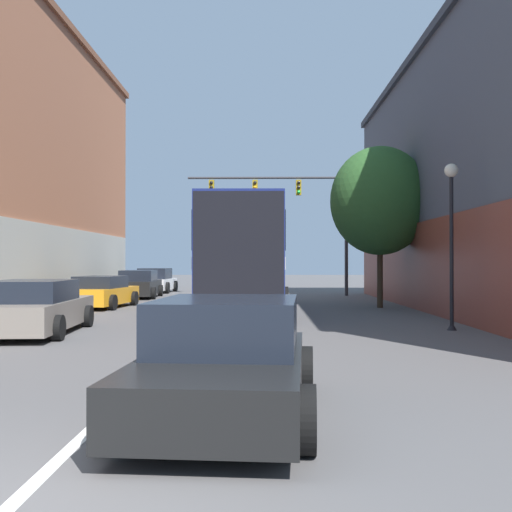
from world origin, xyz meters
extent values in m
cube|color=silver|center=(0.00, 15.80, 0.00)|extent=(0.14, 43.60, 0.01)
cube|color=#B7B2A3|center=(-6.55, 17.45, 1.60)|extent=(0.24, 28.15, 3.20)
cube|color=brown|center=(7.55, 17.20, 1.60)|extent=(0.24, 25.35, 3.20)
cube|color=navy|center=(1.08, 18.18, 2.01)|extent=(2.63, 11.17, 3.56)
cube|color=black|center=(1.08, 18.18, 2.65)|extent=(2.68, 10.95, 1.14)
cube|color=beige|center=(1.08, 18.18, 1.72)|extent=(2.67, 11.06, 0.36)
cube|color=black|center=(1.11, 12.62, 2.01)|extent=(2.51, 0.07, 3.42)
cylinder|color=black|center=(-0.25, 21.63, 0.50)|extent=(0.31, 1.00, 1.00)
cylinder|color=black|center=(2.37, 21.64, 0.50)|extent=(0.31, 1.00, 1.00)
cylinder|color=black|center=(-0.22, 14.71, 0.50)|extent=(0.31, 1.00, 1.00)
cylinder|color=black|center=(2.41, 14.73, 0.50)|extent=(0.31, 1.00, 1.00)
cube|color=black|center=(1.38, 2.92, 0.46)|extent=(1.99, 4.10, 0.56)
cube|color=black|center=(1.39, 3.16, 1.03)|extent=(1.72, 2.18, 0.59)
cylinder|color=black|center=(0.57, 4.21, 0.32)|extent=(0.26, 0.65, 0.64)
cylinder|color=black|center=(2.35, 4.09, 0.32)|extent=(0.26, 0.65, 0.64)
cylinder|color=black|center=(0.40, 1.74, 0.32)|extent=(0.26, 0.65, 0.64)
cylinder|color=black|center=(2.18, 1.62, 0.32)|extent=(0.26, 0.65, 0.64)
cube|color=silver|center=(-4.49, 30.85, 0.49)|extent=(1.91, 3.93, 0.62)
cube|color=black|center=(-4.50, 30.66, 1.10)|extent=(1.69, 2.08, 0.62)
cylinder|color=black|center=(-5.35, 32.09, 0.32)|extent=(0.25, 0.65, 0.65)
cylinder|color=black|center=(-3.54, 32.01, 0.32)|extent=(0.25, 0.65, 0.65)
cylinder|color=black|center=(-5.45, 29.69, 0.32)|extent=(0.25, 0.65, 0.65)
cylinder|color=black|center=(-3.64, 29.62, 0.32)|extent=(0.25, 0.65, 0.65)
cube|color=black|center=(-4.39, 25.74, 0.50)|extent=(1.88, 4.41, 0.68)
cube|color=black|center=(-4.38, 25.52, 1.10)|extent=(1.65, 2.33, 0.52)
cylinder|color=black|center=(-5.32, 27.04, 0.29)|extent=(0.25, 0.58, 0.57)
cylinder|color=black|center=(-3.57, 27.12, 0.29)|extent=(0.25, 0.58, 0.57)
cylinder|color=black|center=(-5.20, 24.35, 0.29)|extent=(0.25, 0.58, 0.57)
cylinder|color=black|center=(-3.45, 24.43, 0.29)|extent=(0.25, 0.58, 0.57)
cube|color=slate|center=(-3.83, 10.81, 0.49)|extent=(2.16, 4.80, 0.65)
cube|color=black|center=(-3.82, 10.57, 1.06)|extent=(1.86, 2.54, 0.50)
cylinder|color=black|center=(-4.89, 12.19, 0.29)|extent=(0.26, 0.60, 0.58)
cylinder|color=black|center=(-2.97, 12.32, 0.29)|extent=(0.26, 0.60, 0.58)
cylinder|color=black|center=(-2.78, 9.42, 0.29)|extent=(0.26, 0.60, 0.58)
cube|color=orange|center=(-4.43, 19.22, 0.46)|extent=(2.02, 4.16, 0.61)
cube|color=black|center=(-4.46, 19.02, 1.00)|extent=(1.69, 2.23, 0.46)
cylinder|color=black|center=(-5.15, 20.54, 0.29)|extent=(0.28, 0.60, 0.58)
cylinder|color=black|center=(-3.47, 20.37, 0.29)|extent=(0.28, 0.60, 0.58)
cylinder|color=black|center=(-5.40, 18.06, 0.29)|extent=(0.28, 0.60, 0.58)
cylinder|color=black|center=(-3.72, 17.89, 0.29)|extent=(0.28, 0.60, 0.58)
cylinder|color=#333338|center=(6.13, 27.60, 3.25)|extent=(0.18, 0.18, 6.50)
cylinder|color=#333338|center=(1.96, 27.60, 6.20)|extent=(8.34, 0.12, 0.12)
cube|color=#9E8419|center=(3.63, 27.60, 5.68)|extent=(0.28, 0.24, 0.80)
sphere|color=black|center=(3.63, 27.45, 5.93)|extent=(0.18, 0.18, 0.18)
sphere|color=black|center=(3.63, 27.45, 5.68)|extent=(0.18, 0.18, 0.18)
sphere|color=green|center=(3.63, 27.45, 5.44)|extent=(0.18, 0.18, 0.18)
cube|color=#9E8419|center=(1.33, 27.60, 5.68)|extent=(0.28, 0.24, 0.80)
sphere|color=black|center=(1.33, 27.45, 5.93)|extent=(0.18, 0.18, 0.18)
sphere|color=orange|center=(1.33, 27.45, 5.68)|extent=(0.18, 0.18, 0.18)
sphere|color=black|center=(1.33, 27.45, 5.44)|extent=(0.18, 0.18, 0.18)
cube|color=#9E8419|center=(-0.96, 27.60, 5.68)|extent=(0.28, 0.24, 0.80)
sphere|color=black|center=(-0.96, 27.45, 5.93)|extent=(0.18, 0.18, 0.18)
sphere|color=black|center=(-0.96, 27.45, 5.68)|extent=(0.18, 0.18, 0.18)
sphere|color=green|center=(-0.96, 27.45, 5.44)|extent=(0.18, 0.18, 0.18)
cone|color=black|center=(6.65, 11.64, 0.10)|extent=(0.26, 0.26, 0.20)
cylinder|color=black|center=(6.65, 11.64, 2.00)|extent=(0.10, 0.10, 4.00)
sphere|color=#EFE5CC|center=(6.65, 11.64, 4.12)|extent=(0.36, 0.36, 0.36)
cylinder|color=#3D2D1E|center=(6.29, 19.30, 1.25)|extent=(0.22, 0.22, 2.51)
ellipsoid|color=#2D5B28|center=(6.29, 19.30, 4.13)|extent=(3.82, 3.44, 4.21)
camera|label=1|loc=(1.82, -3.84, 1.75)|focal=42.00mm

